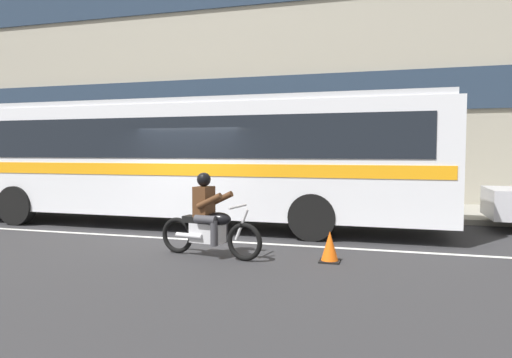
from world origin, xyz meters
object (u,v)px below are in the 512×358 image
object	(u,v)px
fire_hydrant	(98,193)
transit_bus	(179,154)
traffic_cone	(330,247)
motorcycle_with_rider	(209,222)

from	to	relation	value
fire_hydrant	transit_bus	bearing A→B (deg)	-30.73
transit_bus	fire_hydrant	world-z (taller)	transit_bus
fire_hydrant	traffic_cone	size ratio (longest dim) A/B	1.36
transit_bus	fire_hydrant	xyz separation A→B (m)	(-4.31, 2.56, -1.37)
motorcycle_with_rider	transit_bus	bearing A→B (deg)	123.26
fire_hydrant	motorcycle_with_rider	bearing A→B (deg)	-42.00
motorcycle_with_rider	fire_hydrant	world-z (taller)	motorcycle_with_rider
transit_bus	traffic_cone	distance (m)	5.49
motorcycle_with_rider	traffic_cone	distance (m)	2.24
motorcycle_with_rider	fire_hydrant	xyz separation A→B (m)	(-6.42, 5.78, -0.14)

